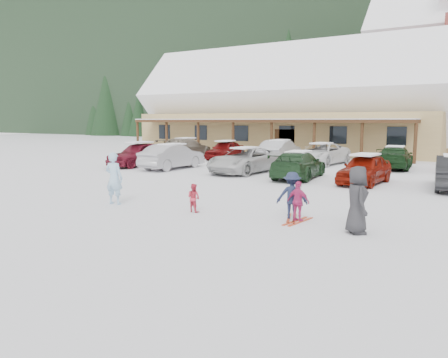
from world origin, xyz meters
The scene contains 21 objects.
ground centered at (0.00, 0.00, 0.00)m, with size 160.00×160.00×0.00m, color white.
day_lodge centered at (-9.00, 27.96, 3.94)m, with size 29.12×12.50×10.38m.
conifer_0 centered at (-26.00, 30.00, 5.69)m, with size 4.40×4.40×10.20m.
conifer_2 centered at (-30.00, 42.00, 6.83)m, with size 5.28×5.28×12.24m.
adult_skier centered at (-3.39, -0.43, 0.93)m, with size 0.68×0.45×1.86m, color #A0CAE9.
toddler_red centered at (-0.21, -0.07, 0.47)m, with size 0.46×0.36×0.94m, color #D2334A.
child_navy centered at (2.92, 0.63, 0.72)m, with size 0.93×0.53×1.44m, color #1B223D.
skis_child_navy centered at (2.92, 0.63, 0.01)m, with size 0.20×1.40×0.03m, color #C13F1B.
child_magenta centered at (3.23, 0.38, 0.61)m, with size 0.71×0.30×1.21m, color #BF2B6B.
skis_child_magenta centered at (3.23, 0.38, 0.01)m, with size 0.20×1.40×0.03m, color #C13F1B.
bystander_dark centered at (5.03, -0.06, 0.90)m, with size 0.88×0.57×1.80m, color #2A2A2D.
parked_car_0 centered at (-11.45, 9.82, 0.78)m, with size 1.85×4.59×1.57m, color maroon.
parked_car_1 centered at (-8.66, 9.66, 0.76)m, with size 1.62×4.63×1.53m, color #A09FA3.
parked_car_2 centered at (-3.87, 10.21, 0.72)m, with size 2.39×5.18×1.44m, color silver.
parked_car_3 centered at (-0.40, 9.53, 0.69)m, with size 1.94×4.78×1.39m, color #1E3D20.
parked_car_4 centered at (3.00, 9.30, 0.70)m, with size 1.65×4.09×1.39m, color maroon.
parked_car_7 centered at (-12.62, 16.47, 0.79)m, with size 2.20×5.42×1.57m, color #7A6E5E.
parked_car_8 centered at (-9.20, 16.86, 0.71)m, with size 1.68×4.18×1.43m, color maroon.
parked_car_9 centered at (-4.83, 17.18, 0.79)m, with size 1.66×4.77×1.57m, color #B5B6BA.
parked_car_10 centered at (-1.72, 16.97, 0.72)m, with size 2.40×5.21×1.45m, color white.
parked_car_11 centered at (3.01, 16.79, 0.69)m, with size 1.94×4.77×1.38m, color black.
Camera 1 is at (7.88, -11.52, 2.98)m, focal length 35.00 mm.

